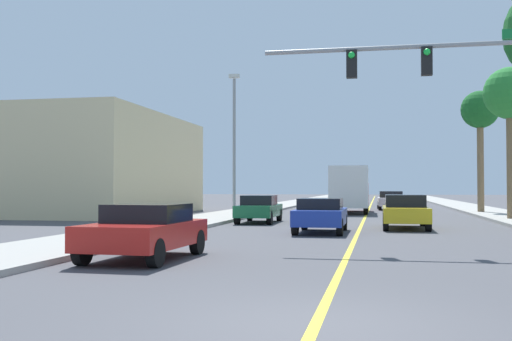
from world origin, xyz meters
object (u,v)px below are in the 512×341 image
palm_far (480,113)px  car_white (391,200)px  traffic_signal_mast (486,85)px  car_yellow (405,211)px  car_blue (321,214)px  car_red (145,230)px  delivery_truck (350,189)px  car_gray (356,198)px  street_lamp (234,137)px  car_green (259,208)px  palm_mid (510,97)px

palm_far → car_white: bearing=130.4°
traffic_signal_mast → car_yellow: (-1.97, 7.95, -3.95)m
traffic_signal_mast → car_blue: size_ratio=2.35×
car_red → delivery_truck: (3.64, 27.56, 0.94)m
car_red → car_gray: bearing=-92.3°
street_lamp → car_white: (8.49, 16.50, -3.68)m
car_red → car_green: size_ratio=0.91×
palm_mid → delivery_truck: 12.91m
street_lamp → car_gray: bearing=78.5°
palm_far → car_gray: palm_far is taller
street_lamp → palm_far: palm_far is taller
car_red → car_green: bearing=-87.1°
car_gray → delivery_truck: delivery_truck is taller
street_lamp → car_red: size_ratio=1.96×
traffic_signal_mast → car_red: traffic_signal_mast is taller
car_blue → car_yellow: bearing=43.4°
traffic_signal_mast → street_lamp: street_lamp is taller
car_white → car_gray: (-3.00, 10.50, 0.00)m
traffic_signal_mast → car_gray: size_ratio=2.03×
street_lamp → car_yellow: bearing=-31.9°
palm_mid → car_yellow: 10.24m
palm_far → car_gray: 19.98m
palm_mid → car_white: palm_mid is taller
palm_mid → car_gray: (-8.71, 25.86, -5.63)m
palm_mid → car_gray: 27.87m
street_lamp → car_green: 4.84m
car_red → car_gray: (3.43, 44.93, 0.04)m
traffic_signal_mast → delivery_truck: traffic_signal_mast is taller
delivery_truck → palm_mid: bearing=-45.6°
traffic_signal_mast → delivery_truck: size_ratio=1.12×
car_green → traffic_signal_mast: bearing=127.9°
car_red → car_yellow: size_ratio=0.87×
car_white → delivery_truck: delivery_truck is taller
palm_mid → car_blue: (-8.77, -9.64, -5.66)m
car_green → car_red: bearing=89.6°
traffic_signal_mast → car_gray: traffic_signal_mast is taller
car_gray → delivery_truck: 17.40m
palm_mid → car_gray: bearing=108.6°
car_white → car_gray: size_ratio=0.98×
traffic_signal_mast → car_white: 30.20m
car_blue → car_green: (-3.58, 6.01, -0.00)m
car_white → palm_mid: bearing=-71.4°
traffic_signal_mast → car_gray: bearing=97.3°
street_lamp → palm_mid: 14.39m
car_blue → car_gray: 35.50m
street_lamp → car_blue: street_lamp is taller
traffic_signal_mast → car_white: (-2.17, 29.86, -3.95)m
street_lamp → car_white: street_lamp is taller
delivery_truck → car_green: bearing=-108.2°
car_green → car_white: (6.64, 19.00, 0.04)m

